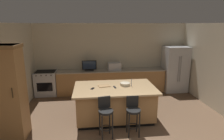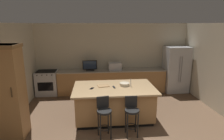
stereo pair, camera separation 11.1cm
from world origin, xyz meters
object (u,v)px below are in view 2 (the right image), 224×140
object	(u,v)px
range_oven	(47,83)
fruit_bowl	(125,84)
bar_stool_left	(104,114)
cell_phone	(92,88)
tv_monitor	(90,66)
cutting_board	(103,86)
microwave	(115,66)
cabinet_tower	(10,91)
bar_stool_right	(132,113)
refrigerator	(176,69)
tv_remote	(114,87)
kitchen_island	(114,102)

from	to	relation	value
range_oven	fruit_bowl	distance (m)	3.31
bar_stool_left	cell_phone	size ratio (longest dim) A/B	6.45
tv_monitor	fruit_bowl	world-z (taller)	tv_monitor
range_oven	tv_monitor	world-z (taller)	tv_monitor
cutting_board	microwave	bearing A→B (deg)	74.52
cabinet_tower	bar_stool_right	bearing A→B (deg)	-4.79
bar_stool_right	cell_phone	bearing A→B (deg)	140.30
refrigerator	microwave	xyz separation A→B (m)	(-2.39, 0.08, 0.15)
tv_monitor	cell_phone	xyz separation A→B (m)	(0.08, -2.09, -0.15)
tv_remote	microwave	bearing A→B (deg)	74.83
cabinet_tower	cutting_board	xyz separation A→B (m)	(2.16, 0.74, -0.20)
range_oven	bar_stool_left	world-z (taller)	bar_stool_left
refrigerator	bar_stool_left	xyz separation A→B (m)	(-2.97, -2.88, -0.30)
cabinet_tower	microwave	bearing A→B (deg)	44.95
tv_monitor	cell_phone	size ratio (longest dim) A/B	3.60
bar_stool_left	fruit_bowl	world-z (taller)	fruit_bowl
cell_phone	fruit_bowl	bearing A→B (deg)	36.31
bar_stool_right	fruit_bowl	xyz separation A→B (m)	(-0.02, 0.95, 0.40)
refrigerator	tv_monitor	size ratio (longest dim) A/B	3.27
kitchen_island	refrigerator	size ratio (longest dim) A/B	1.25
kitchen_island	cutting_board	distance (m)	0.55
fruit_bowl	cabinet_tower	bearing A→B (deg)	-165.41
microwave	fruit_bowl	world-z (taller)	microwave
cabinet_tower	cell_phone	distance (m)	1.94
tv_remote	bar_stool_right	bearing A→B (deg)	-76.09
fruit_bowl	tv_remote	bearing A→B (deg)	-158.44
bar_stool_left	refrigerator	bearing A→B (deg)	34.15
cell_phone	bar_stool_right	bearing A→B (deg)	-13.74
range_oven	cell_phone	size ratio (longest dim) A/B	6.10
kitchen_island	range_oven	distance (m)	3.10
kitchen_island	bar_stool_left	distance (m)	0.95
range_oven	cabinet_tower	world-z (taller)	cabinet_tower
tv_remote	tv_monitor	bearing A→B (deg)	100.38
kitchen_island	microwave	size ratio (longest dim) A/B	4.61
microwave	tv_remote	world-z (taller)	microwave
cell_phone	tv_remote	bearing A→B (deg)	29.64
refrigerator	cutting_board	xyz separation A→B (m)	(-2.93, -1.89, 0.05)
cabinet_tower	microwave	xyz separation A→B (m)	(2.71, 2.70, -0.10)
microwave	cabinet_tower	bearing A→B (deg)	-135.05
bar_stool_right	tv_remote	xyz separation A→B (m)	(-0.33, 0.83, 0.37)
bar_stool_right	fruit_bowl	world-z (taller)	fruit_bowl
refrigerator	range_oven	xyz separation A→B (m)	(-4.94, 0.08, -0.43)
tv_monitor	bar_stool_right	bearing A→B (deg)	-70.60
tv_monitor	tv_remote	xyz separation A→B (m)	(0.68, -2.06, -0.14)
cabinet_tower	microwave	world-z (taller)	cabinet_tower
microwave	tv_monitor	distance (m)	0.95
range_oven	tv_remote	xyz separation A→B (m)	(2.29, -2.11, 0.48)
bar_stool_left	tv_remote	bearing A→B (deg)	59.32
cutting_board	bar_stool_right	bearing A→B (deg)	-57.72
microwave	tv_remote	xyz separation A→B (m)	(-0.27, -2.11, -0.10)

